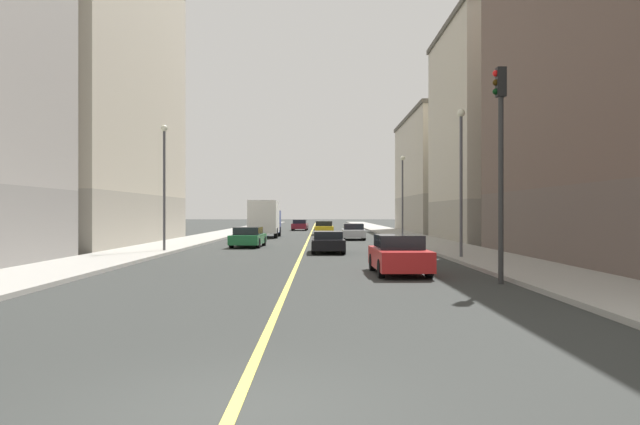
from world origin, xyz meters
The scene contains 18 objects.
ground_plane centered at (0.00, 0.00, 0.00)m, with size 400.00×400.00×0.00m, color #2E302E.
sidewalk_left centered at (8.80, 49.00, 0.07)m, with size 3.73×168.00×0.15m, color #9E9B93.
sidewalk_right centered at (-8.80, 49.00, 0.07)m, with size 3.73×168.00×0.15m, color #9E9B93.
lane_center_stripe centered at (0.00, 49.00, 0.01)m, with size 0.16×154.00×0.01m, color #E5D14C.
building_left_mid centered at (15.57, 41.41, 8.38)m, with size 10.11×14.90×16.74m.
building_left_far centered at (15.57, 62.50, 6.48)m, with size 10.11×22.14×12.94m.
building_right_midblock centered at (-15.57, 35.85, 10.63)m, with size 10.11×22.26×21.24m.
traffic_light_left_near centered at (6.52, 12.32, 4.26)m, with size 0.40×0.32×6.67m.
street_lamp_left_near centered at (7.53, 22.10, 4.33)m, with size 0.36×0.36×6.87m.
street_lamp_right_near centered at (-7.53, 27.04, 4.31)m, with size 0.36×0.36×6.83m.
street_lamp_left_far centered at (7.53, 42.60, 4.17)m, with size 0.36×0.36×6.56m.
car_silver centered at (3.68, 43.72, 0.65)m, with size 1.89×4.61×1.31m.
car_green centered at (-3.63, 32.85, 0.63)m, with size 2.00×4.62×1.28m.
car_black centered at (1.40, 27.20, 0.60)m, with size 1.83×4.27×1.17m.
car_yellow centered at (1.35, 54.71, 0.67)m, with size 1.90×4.48×1.37m.
car_red centered at (3.79, 15.39, 0.68)m, with size 1.90×4.39×1.40m.
car_maroon centered at (-1.52, 69.88, 0.66)m, with size 2.01×4.50×1.34m.
box_truck centered at (-3.91, 48.03, 1.71)m, with size 2.51×6.74×3.25m.
Camera 1 is at (0.96, -6.77, 2.20)m, focal length 34.87 mm.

